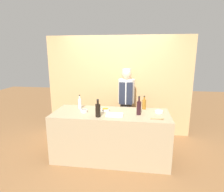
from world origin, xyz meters
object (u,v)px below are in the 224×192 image
object	(u,v)px
bottle_clear	(80,103)
chef_center	(126,102)
bottle_wine	(139,107)
wooden_spoon	(159,119)
sauce_bowl_purple	(159,112)
bottle_soy	(98,110)
sauce_bowl_orange	(105,109)
cutting_board	(115,115)
bottle_amber	(144,104)
sauce_bowl_brown	(84,111)

from	to	relation	value
bottle_clear	chef_center	xyz separation A→B (m)	(0.88, 0.69, -0.13)
bottle_wine	wooden_spoon	bearing A→B (deg)	-32.37
sauce_bowl_purple	wooden_spoon	distance (m)	0.36
bottle_wine	bottle_soy	bearing A→B (deg)	-163.02
sauce_bowl_orange	cutting_board	world-z (taller)	sauce_bowl_orange
sauce_bowl_orange	bottle_amber	world-z (taller)	bottle_amber
wooden_spoon	sauce_bowl_orange	bearing A→B (deg)	159.79
chef_center	bottle_amber	bearing A→B (deg)	-55.13
sauce_bowl_orange	bottle_soy	xyz separation A→B (m)	(-0.07, -0.36, 0.10)
sauce_bowl_brown	bottle_amber	world-z (taller)	bottle_amber
chef_center	sauce_bowl_brown	bearing A→B (deg)	-128.62
cutting_board	wooden_spoon	world-z (taller)	wooden_spoon
sauce_bowl_orange	bottle_soy	size ratio (longest dim) A/B	0.52
bottle_soy	chef_center	bearing A→B (deg)	69.62
sauce_bowl_purple	chef_center	world-z (taller)	chef_center
cutting_board	bottle_wine	world-z (taller)	bottle_wine
cutting_board	bottle_soy	xyz separation A→B (m)	(-0.28, -0.11, 0.11)
sauce_bowl_brown	chef_center	distance (m)	1.17
bottle_amber	bottle_soy	world-z (taller)	bottle_soy
cutting_board	sauce_bowl_brown	bearing A→B (deg)	170.51
sauce_bowl_purple	bottle_clear	bearing A→B (deg)	177.28
cutting_board	wooden_spoon	distance (m)	0.76
sauce_bowl_purple	bottle_wine	distance (m)	0.41
sauce_bowl_brown	wooden_spoon	xyz separation A→B (m)	(1.35, -0.21, -0.02)
bottle_clear	bottle_soy	world-z (taller)	bottle_soy
bottle_soy	sauce_bowl_orange	bearing A→B (deg)	79.40
bottle_amber	bottle_wine	bearing A→B (deg)	-106.60
wooden_spoon	sauce_bowl_brown	bearing A→B (deg)	171.21
cutting_board	chef_center	world-z (taller)	chef_center
bottle_soy	bottle_wine	bearing A→B (deg)	16.98
sauce_bowl_purple	wooden_spoon	world-z (taller)	sauce_bowl_purple
bottle_wine	bottle_clear	world-z (taller)	bottle_wine
sauce_bowl_brown	bottle_soy	distance (m)	0.39
bottle_amber	wooden_spoon	xyz separation A→B (m)	(0.23, -0.56, -0.09)
chef_center	wooden_spoon	bearing A→B (deg)	-61.28
bottle_soy	wooden_spoon	size ratio (longest dim) A/B	1.42
sauce_bowl_orange	sauce_bowl_brown	world-z (taller)	sauce_bowl_brown
sauce_bowl_purple	sauce_bowl_orange	world-z (taller)	sauce_bowl_purple
sauce_bowl_orange	cutting_board	distance (m)	0.32
sauce_bowl_brown	bottle_clear	xyz separation A→B (m)	(-0.15, 0.22, 0.08)
bottle_clear	chef_center	distance (m)	1.13
sauce_bowl_orange	bottle_clear	xyz separation A→B (m)	(-0.53, 0.08, 0.08)
sauce_bowl_brown	bottle_wine	bearing A→B (deg)	0.14
sauce_bowl_orange	wooden_spoon	xyz separation A→B (m)	(0.97, -0.36, -0.01)
bottle_clear	chef_center	world-z (taller)	chef_center
bottle_clear	sauce_bowl_orange	bearing A→B (deg)	-8.20
bottle_soy	bottle_clear	bearing A→B (deg)	136.63
sauce_bowl_orange	bottle_clear	world-z (taller)	bottle_clear
sauce_bowl_purple	cutting_board	xyz separation A→B (m)	(-0.80, -0.25, -0.01)
bottle_wine	bottle_soy	xyz separation A→B (m)	(-0.70, -0.21, -0.01)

